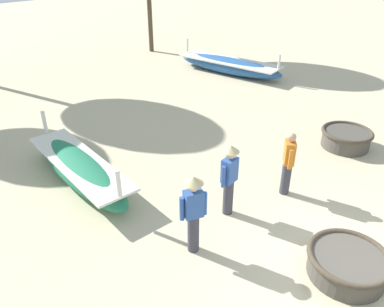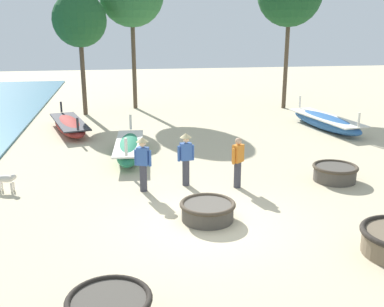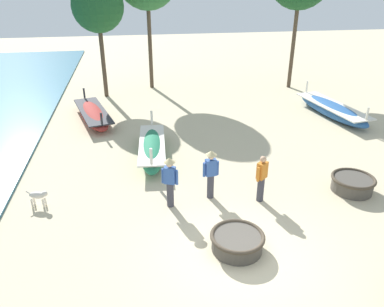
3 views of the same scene
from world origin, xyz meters
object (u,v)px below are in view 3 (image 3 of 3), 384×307
object	(u,v)px
long_boat_green_hull	(152,148)
coracle_front_left	(353,183)
fisherman_with_hat	(170,179)
long_boat_ochre_hull	(332,109)
dog	(39,196)
long_boat_red_hull	(93,114)
fisherman_by_coracle	(262,177)
tree_left_mid	(98,7)
fisherman_standing_right	(211,171)
coracle_center	(237,241)

from	to	relation	value
long_boat_green_hull	coracle_front_left	bearing A→B (deg)	-30.22
long_boat_green_hull	fisherman_with_hat	distance (m)	3.70
long_boat_ochre_hull	dog	size ratio (longest dim) A/B	7.92
long_boat_ochre_hull	long_boat_red_hull	xyz separation A→B (m)	(-12.00, 1.37, -0.04)
fisherman_by_coracle	tree_left_mid	size ratio (longest dim) A/B	0.24
fisherman_with_hat	fisherman_standing_right	bearing A→B (deg)	12.13
long_boat_red_hull	long_boat_green_hull	bearing A→B (deg)	-60.62
fisherman_standing_right	tree_left_mid	xyz separation A→B (m)	(-3.77, 12.07, 4.05)
fisherman_with_hat	fisherman_standing_right	xyz separation A→B (m)	(1.33, 0.29, 0.00)
long_boat_red_hull	tree_left_mid	size ratio (longest dim) A/B	0.76
long_boat_ochre_hull	coracle_front_left	bearing A→B (deg)	-113.19
long_boat_green_hull	dog	xyz separation A→B (m)	(-3.72, -2.98, 0.01)
long_boat_green_hull	tree_left_mid	bearing A→B (deg)	103.70
coracle_front_left	fisherman_by_coracle	bearing A→B (deg)	-178.78
coracle_front_left	tree_left_mid	distance (m)	15.81
long_boat_red_hull	dog	bearing A→B (deg)	-98.32
fisherman_with_hat	fisherman_by_coracle	size ratio (longest dim) A/B	1.06
coracle_front_left	long_boat_red_hull	bearing A→B (deg)	137.15
coracle_front_left	dog	bearing A→B (deg)	175.77
long_boat_red_hull	long_boat_green_hull	distance (m)	5.31
fisherman_with_hat	long_boat_green_hull	bearing A→B (deg)	94.89
long_boat_green_hull	fisherman_standing_right	world-z (taller)	fisherman_standing_right
long_boat_red_hull	fisherman_by_coracle	xyz separation A→B (m)	(5.77, -8.42, 0.52)
long_boat_ochre_hull	dog	distance (m)	14.52
coracle_front_left	fisherman_by_coracle	size ratio (longest dim) A/B	0.91
dog	tree_left_mid	bearing A→B (deg)	82.25
coracle_center	dog	distance (m)	6.28
coracle_front_left	long_boat_red_hull	size ratio (longest dim) A/B	0.29
fisherman_by_coracle	tree_left_mid	world-z (taller)	tree_left_mid
tree_left_mid	dog	bearing A→B (deg)	-97.75
fisherman_by_coracle	tree_left_mid	xyz separation A→B (m)	(-5.29, 12.52, 4.17)
coracle_center	fisherman_by_coracle	world-z (taller)	fisherman_by_coracle
fisherman_with_hat	coracle_front_left	bearing A→B (deg)	-0.88
long_boat_red_hull	dog	size ratio (longest dim) A/B	7.26
coracle_center	fisherman_with_hat	size ratio (longest dim) A/B	0.86
tree_left_mid	long_boat_ochre_hull	bearing A→B (deg)	-25.37
fisherman_by_coracle	tree_left_mid	distance (m)	14.22
fisherman_by_coracle	fisherman_standing_right	world-z (taller)	fisherman_standing_right
coracle_center	long_boat_green_hull	size ratio (longest dim) A/B	0.34
coracle_center	fisherman_with_hat	bearing A→B (deg)	122.46
coracle_center	coracle_front_left	size ratio (longest dim) A/B	1.01
long_boat_ochre_hull	dog	bearing A→B (deg)	-154.57
fisherman_by_coracle	dog	size ratio (longest dim) A/B	2.34
coracle_center	fisherman_standing_right	bearing A→B (deg)	93.42
coracle_front_left	long_boat_green_hull	world-z (taller)	long_boat_green_hull
long_boat_ochre_hull	dog	xyz separation A→B (m)	(-13.11, -6.24, 0.02)
coracle_center	long_boat_red_hull	xyz separation A→B (m)	(-4.40, 10.60, 0.05)
fisherman_standing_right	dog	distance (m)	5.40
fisherman_with_hat	fisherman_by_coracle	bearing A→B (deg)	-3.26
coracle_center	long_boat_green_hull	xyz separation A→B (m)	(-1.80, 5.98, 0.10)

